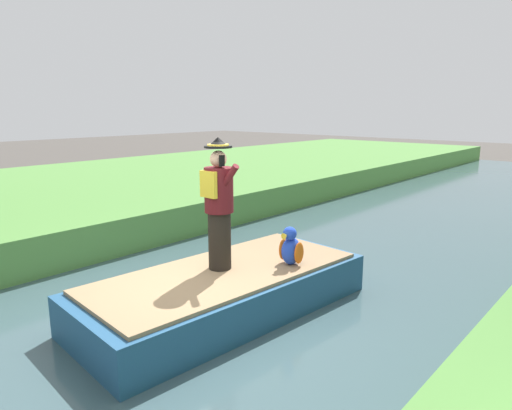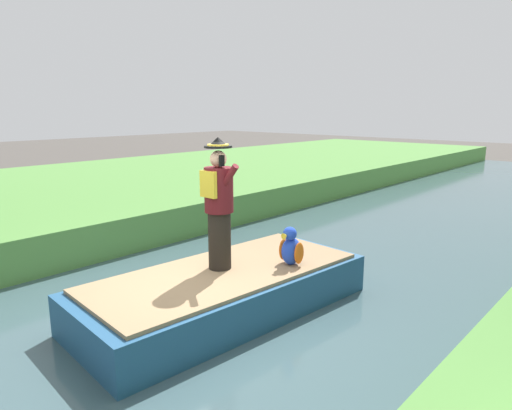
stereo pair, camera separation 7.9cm
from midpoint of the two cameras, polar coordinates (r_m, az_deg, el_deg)
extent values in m
plane|color=#4C4742|center=(6.44, -8.06, -15.33)|extent=(80.00, 80.00, 0.00)
cube|color=#3D565B|center=(6.41, -8.07, -14.93)|extent=(6.48, 48.00, 0.10)
cube|color=#23517A|center=(6.63, -4.23, -10.76)|extent=(2.15, 4.34, 0.56)
cube|color=#997A56|center=(6.52, -4.27, -8.29)|extent=(1.98, 3.99, 0.05)
cylinder|color=black|center=(6.47, -4.89, -4.41)|extent=(0.32, 0.32, 0.82)
cylinder|color=#561419|center=(6.31, -5.01, 1.88)|extent=(0.40, 0.40, 0.62)
cube|color=gold|center=(6.16, -6.30, 2.56)|extent=(0.28, 0.06, 0.36)
sphere|color=#DBA884|center=(6.25, -5.08, 5.72)|extent=(0.23, 0.23, 0.23)
cylinder|color=black|center=(6.23, -5.11, 7.23)|extent=(0.38, 0.38, 0.03)
cone|color=black|center=(6.23, -5.12, 7.87)|extent=(0.26, 0.26, 0.12)
cylinder|color=gold|center=(6.23, -5.11, 7.46)|extent=(0.29, 0.29, 0.02)
cylinder|color=#561419|center=(6.10, -3.88, 3.26)|extent=(0.38, 0.09, 0.43)
cube|color=black|center=(6.11, -4.64, 5.50)|extent=(0.03, 0.08, 0.15)
ellipsoid|color=blue|center=(6.69, 4.06, -5.72)|extent=(0.26, 0.32, 0.40)
sphere|color=blue|center=(6.58, 3.88, -3.57)|extent=(0.20, 0.20, 0.20)
cone|color=yellow|center=(6.51, 3.34, -3.83)|extent=(0.09, 0.09, 0.09)
ellipsoid|color=orange|center=(6.77, 3.11, -5.49)|extent=(0.08, 0.20, 0.32)
ellipsoid|color=orange|center=(6.61, 5.03, -5.96)|extent=(0.08, 0.20, 0.32)
camera|label=1|loc=(0.04, -90.35, -0.07)|focal=32.17mm
camera|label=2|loc=(0.04, 89.65, 0.07)|focal=32.17mm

